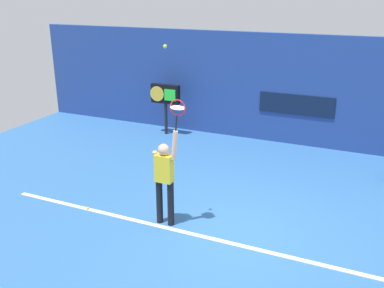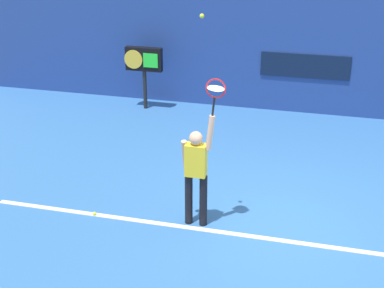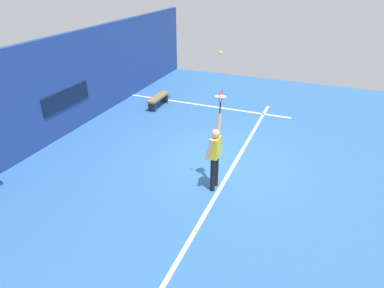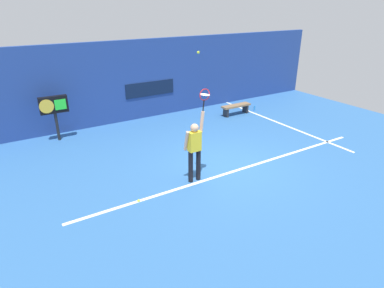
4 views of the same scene
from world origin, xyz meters
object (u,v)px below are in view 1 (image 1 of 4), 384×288
at_px(tennis_ball, 165,46).
at_px(scoreboard_clock, 165,96).
at_px(tennis_player, 165,177).
at_px(tennis_racket, 177,110).
at_px(spare_ball, 88,208).

xyz_separation_m(tennis_ball, scoreboard_clock, (-2.70, 5.12, -2.25)).
distance_m(tennis_player, scoreboard_clock, 5.73).
bearing_deg(tennis_racket, spare_ball, -174.90).
bearing_deg(tennis_player, scoreboard_clock, 117.20).
relative_size(tennis_player, spare_ball, 29.29).
bearing_deg(tennis_ball, scoreboard_clock, 117.83).
height_order(tennis_racket, scoreboard_clock, tennis_racket).
distance_m(tennis_racket, tennis_ball, 1.13).
xyz_separation_m(tennis_player, spare_ball, (-1.77, -0.19, -0.98)).
distance_m(scoreboard_clock, spare_ball, 5.48).
xyz_separation_m(tennis_player, tennis_racket, (0.30, -0.00, 1.38)).
height_order(tennis_player, tennis_racket, tennis_racket).
relative_size(tennis_player, tennis_ball, 29.29).
relative_size(tennis_player, tennis_racket, 3.23).
distance_m(tennis_ball, scoreboard_clock, 6.21).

